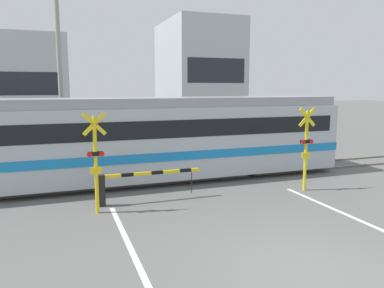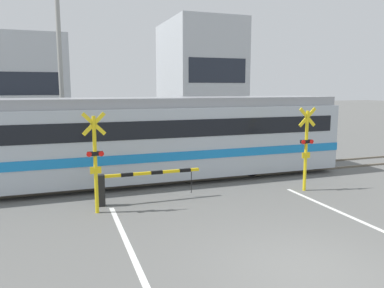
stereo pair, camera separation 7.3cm
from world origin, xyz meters
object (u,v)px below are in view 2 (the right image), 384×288
at_px(crossing_barrier_far, 212,147).
at_px(crossing_signal_right, 306,145).
at_px(crossing_signal_left, 95,158).
at_px(commuter_train, 98,139).
at_px(crossing_barrier_near, 128,182).
at_px(pedestrian, 150,136).

xyz_separation_m(crossing_barrier_far, crossing_signal_right, (1.03, -6.18, 0.92)).
distance_m(crossing_barrier_far, crossing_signal_right, 6.33).
bearing_deg(crossing_signal_left, commuter_train, 82.81).
relative_size(commuter_train, crossing_barrier_near, 5.93).
bearing_deg(crossing_barrier_near, pedestrian, 72.26).
distance_m(crossing_barrier_near, crossing_signal_right, 6.28).
xyz_separation_m(commuter_train, pedestrian, (3.32, 5.79, -0.73)).
bearing_deg(crossing_barrier_far, pedestrian, 130.33).
bearing_deg(pedestrian, crossing_barrier_far, -49.67).
xyz_separation_m(commuter_train, crossing_barrier_near, (0.61, -2.66, -1.04)).
xyz_separation_m(crossing_barrier_far, pedestrian, (-2.45, 2.89, 0.30)).
height_order(commuter_train, crossing_barrier_near, commuter_train).
relative_size(crossing_barrier_near, crossing_barrier_far, 1.00).
height_order(crossing_barrier_far, crossing_signal_right, crossing_signal_right).
bearing_deg(crossing_signal_left, crossing_signal_right, 0.00).
distance_m(crossing_barrier_far, crossing_signal_left, 8.79).
bearing_deg(commuter_train, crossing_signal_left, -97.19).
relative_size(crossing_signal_right, pedestrian, 1.70).
xyz_separation_m(commuter_train, crossing_signal_right, (6.79, -3.28, -0.11)).
distance_m(crossing_barrier_near, crossing_signal_left, 1.51).
distance_m(crossing_barrier_far, pedestrian, 3.80).
distance_m(crossing_signal_left, pedestrian, 9.82).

